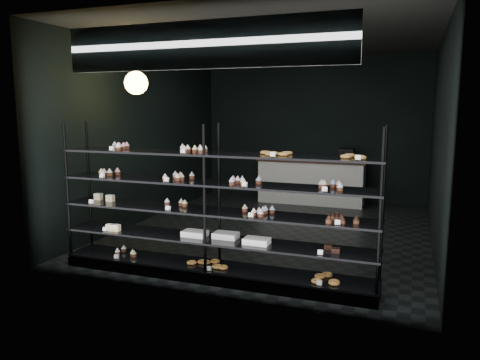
# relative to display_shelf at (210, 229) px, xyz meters

# --- Properties ---
(room) EXTENTS (5.01, 6.01, 3.20)m
(room) POSITION_rel_display_shelf_xyz_m (0.12, 2.45, 0.97)
(room) COLOR black
(room) RESTS_ON ground
(display_shelf) EXTENTS (4.00, 0.50, 1.91)m
(display_shelf) POSITION_rel_display_shelf_xyz_m (0.00, 0.00, 0.00)
(display_shelf) COLOR black
(display_shelf) RESTS_ON room
(signage) EXTENTS (3.30, 0.05, 0.50)m
(signage) POSITION_rel_display_shelf_xyz_m (0.12, -0.48, 2.12)
(signage) COLOR #0C153C
(signage) RESTS_ON room
(pendant_lamp) EXTENTS (0.34, 0.34, 0.90)m
(pendant_lamp) POSITION_rel_display_shelf_xyz_m (-1.57, 0.91, 1.82)
(pendant_lamp) COLOR black
(pendant_lamp) RESTS_ON room
(service_counter) EXTENTS (2.35, 0.65, 1.23)m
(service_counter) POSITION_rel_display_shelf_xyz_m (0.24, 4.95, -0.13)
(service_counter) COLOR silver
(service_counter) RESTS_ON room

